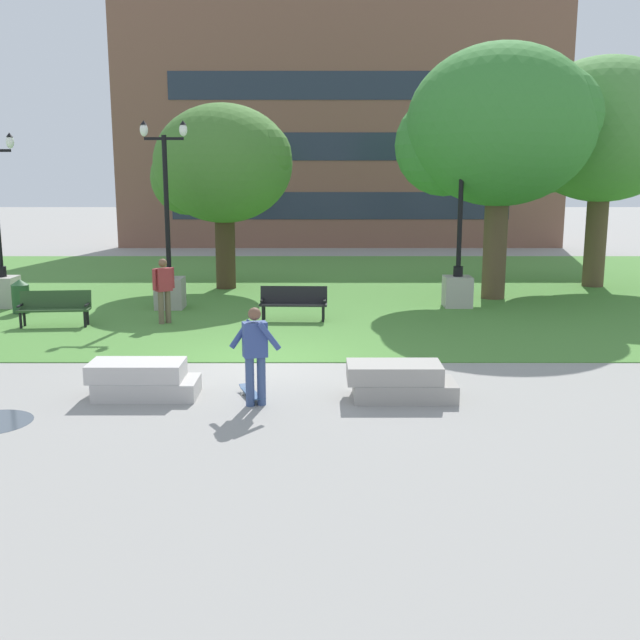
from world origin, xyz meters
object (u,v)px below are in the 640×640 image
person_skateboarder (252,351)px  lamp_post_center (166,272)px  concrete_block_center (140,380)px  person_bystander_near_lawn (161,287)px  skateboard (249,393)px  trash_bin (17,296)px  concrete_block_left (397,382)px  park_bench_near_right (291,301)px  park_bench_near_left (52,306)px  lamp_post_right (455,273)px

person_skateboarder → lamp_post_center: size_ratio=0.32×
concrete_block_center → person_bystander_near_lawn: size_ratio=1.11×
skateboard → trash_bin: trash_bin is taller
person_bystander_near_lawn → person_skateboarder: bearing=-66.9°
concrete_block_left → trash_bin: trash_bin is taller
skateboard → trash_bin: bearing=132.0°
park_bench_near_right → lamp_post_center: size_ratio=0.34×
lamp_post_center → trash_bin: bearing=-169.8°
skateboard → trash_bin: (-7.23, 8.04, 0.42)m
concrete_block_left → person_bystander_near_lawn: size_ratio=1.12×
concrete_block_left → skateboard: size_ratio=1.87×
skateboard → park_bench_near_right: 7.05m
skateboard → park_bench_near_left: (-5.64, 6.24, 0.45)m
concrete_block_center → concrete_block_left: 4.57m
concrete_block_left → park_bench_near_left: bearing=142.8°
lamp_post_right → trash_bin: lamp_post_right is taller
skateboard → person_bystander_near_lawn: 7.22m
skateboard → lamp_post_center: lamp_post_center is taller
concrete_block_left → lamp_post_right: bearing=73.7°
concrete_block_center → trash_bin: size_ratio=1.98×
person_skateboarder → trash_bin: size_ratio=1.78×
person_skateboarder → lamp_post_center: (-3.27, 9.19, 0.12)m
park_bench_near_right → lamp_post_center: (-3.66, 1.76, 0.55)m
person_skateboarder → park_bench_near_right: size_ratio=0.94×
park_bench_near_left → lamp_post_right: lamp_post_right is taller
person_bystander_near_lawn → lamp_post_right: bearing=17.0°
concrete_block_left → person_skateboarder: bearing=-170.9°
concrete_block_center → person_skateboarder: (2.06, -0.52, 0.66)m
person_skateboarder → skateboard: (-0.11, 0.41, -0.88)m
concrete_block_center → skateboard: (1.95, -0.10, -0.22)m
person_skateboarder → skateboard: size_ratio=1.67×
skateboard → concrete_block_center: bearing=177.0°
concrete_block_center → trash_bin: trash_bin is taller
concrete_block_left → lamp_post_center: (-5.78, 8.79, 0.79)m
lamp_post_center → trash_bin: size_ratio=5.55×
concrete_block_left → park_bench_near_right: 7.34m
person_skateboarder → concrete_block_center: bearing=165.9°
skateboard → lamp_post_right: 10.51m
person_skateboarder → park_bench_near_right: 7.45m
park_bench_near_left → lamp_post_center: 3.58m
person_skateboarder → trash_bin: person_skateboarder is taller
concrete_block_left → person_bystander_near_lawn: person_bystander_near_lawn is taller
person_skateboarder → trash_bin: 11.21m
concrete_block_center → lamp_post_right: bearing=51.1°
park_bench_near_left → park_bench_near_right: bearing=7.1°
skateboard → park_bench_near_right: bearing=85.9°
skateboard → park_bench_near_left: size_ratio=0.56×
person_skateboarder → lamp_post_center: lamp_post_center is taller
concrete_block_center → park_bench_near_right: park_bench_near_right is taller
concrete_block_center → concrete_block_left: bearing=-1.5°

